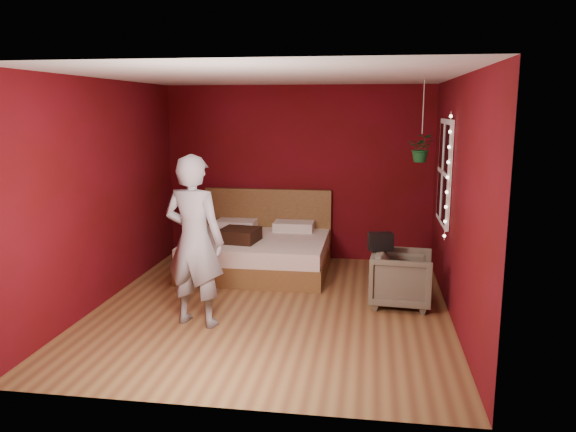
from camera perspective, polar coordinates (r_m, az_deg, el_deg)
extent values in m
plane|color=olive|center=(6.58, -1.61, -9.22)|extent=(4.50, 4.50, 0.00)
cube|color=#5B0916|center=(8.46, 1.03, 4.38)|extent=(4.00, 0.02, 2.60)
cube|color=#5B0916|center=(4.09, -7.27, -2.82)|extent=(4.00, 0.02, 2.60)
cube|color=#5B0916|center=(6.89, -18.37, 2.32)|extent=(0.02, 4.50, 2.60)
cube|color=#5B0916|center=(6.22, 16.88, 1.53)|extent=(0.02, 4.50, 2.60)
cube|color=silver|center=(6.18, -1.74, 14.12)|extent=(4.00, 4.50, 0.02)
cube|color=white|center=(7.07, 15.62, 4.32)|extent=(0.04, 0.97, 1.27)
cube|color=black|center=(7.07, 15.50, 4.32)|extent=(0.02, 0.85, 1.15)
cube|color=white|center=(7.07, 15.46, 4.32)|extent=(0.03, 0.05, 1.15)
cube|color=white|center=(7.07, 15.46, 4.32)|extent=(0.03, 0.85, 0.05)
cylinder|color=silver|center=(6.55, 15.90, 3.81)|extent=(0.01, 0.01, 1.45)
sphere|color=#FFF2CC|center=(6.67, 15.60, -1.96)|extent=(0.04, 0.04, 0.04)
sphere|color=#FFF2CC|center=(6.63, 15.68, -0.54)|extent=(0.04, 0.04, 0.04)
sphere|color=#FFF2CC|center=(6.60, 15.75, 0.90)|extent=(0.04, 0.04, 0.04)
sphere|color=#FFF2CC|center=(6.57, 15.83, 2.35)|extent=(0.04, 0.04, 0.04)
sphere|color=#FFF2CC|center=(6.55, 15.90, 3.81)|extent=(0.04, 0.04, 0.04)
sphere|color=#FFF2CC|center=(6.54, 15.98, 5.27)|extent=(0.04, 0.04, 0.04)
sphere|color=#FFF2CC|center=(6.52, 16.06, 6.75)|extent=(0.04, 0.04, 0.04)
sphere|color=#FFF2CC|center=(6.51, 16.14, 8.23)|extent=(0.04, 0.04, 0.04)
sphere|color=#FFF2CC|center=(6.51, 16.22, 9.71)|extent=(0.04, 0.04, 0.04)
cube|color=brown|center=(7.91, -3.10, -4.72)|extent=(1.93, 1.64, 0.27)
cube|color=silver|center=(7.85, -3.11, -3.02)|extent=(1.89, 1.61, 0.21)
cube|color=brown|center=(8.56, -2.08, -0.77)|extent=(1.93, 0.08, 1.06)
cube|color=silver|center=(8.42, -5.27, -0.87)|extent=(0.58, 0.37, 0.14)
cube|color=silver|center=(8.26, 0.59, -1.05)|extent=(0.58, 0.37, 0.14)
imported|color=gray|center=(5.91, -9.49, -2.53)|extent=(0.74, 0.56, 1.81)
imported|color=#686852|center=(6.68, 11.47, -6.24)|extent=(0.75, 0.73, 0.64)
cube|color=black|center=(6.62, 9.39, -2.55)|extent=(0.31, 0.19, 0.20)
cube|color=#331811|center=(7.64, -4.95, -1.94)|extent=(0.55, 0.55, 0.17)
cylinder|color=silver|center=(7.21, 13.58, 10.70)|extent=(0.01, 0.01, 0.65)
imported|color=#195928|center=(7.23, 13.41, 6.72)|extent=(0.37, 0.34, 0.35)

